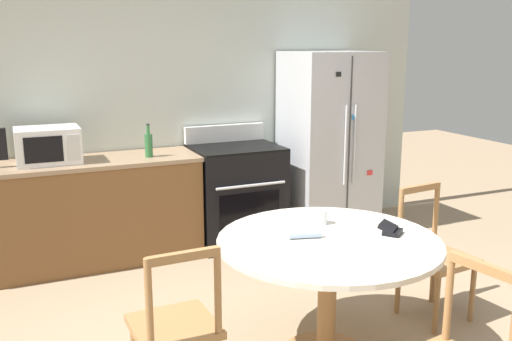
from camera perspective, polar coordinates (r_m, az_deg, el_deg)
name	(u,v)px	position (r m, az deg, el deg)	size (l,w,h in m)	color
back_wall	(176,103)	(5.42, -7.97, 6.71)	(5.20, 0.10, 2.60)	silver
kitchen_counter	(66,214)	(5.04, -18.51, -4.17)	(2.25, 0.64, 0.90)	brown
refrigerator	(329,143)	(5.65, 7.29, 2.72)	(0.82, 0.75, 1.77)	#B2B5BA
oven_range	(236,194)	(5.35, -1.99, -2.33)	(0.80, 0.68, 1.08)	black
microwave	(48,145)	(4.89, -20.09, 2.37)	(0.49, 0.37, 0.29)	white
counter_bottle	(149,144)	(4.93, -10.69, 2.58)	(0.07, 0.07, 0.29)	#2D6B38
dining_table	(328,260)	(3.39, 7.22, -8.88)	(1.30, 1.30, 0.75)	beige
dining_chair_right	(434,256)	(4.10, 17.34, -8.20)	(0.47, 0.47, 0.90)	#9E7042
dining_chair_left	(176,328)	(3.05, -8.05, -15.32)	(0.43, 0.43, 0.90)	#9E7042
candle_glass	(321,218)	(3.59, 6.48, -4.74)	(0.09, 0.09, 0.09)	silver
folded_napkin	(305,234)	(3.33, 4.91, -6.33)	(0.20, 0.10, 0.05)	#A3BCDB
wallet	(390,229)	(3.48, 13.28, -5.75)	(0.17, 0.17, 0.07)	black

